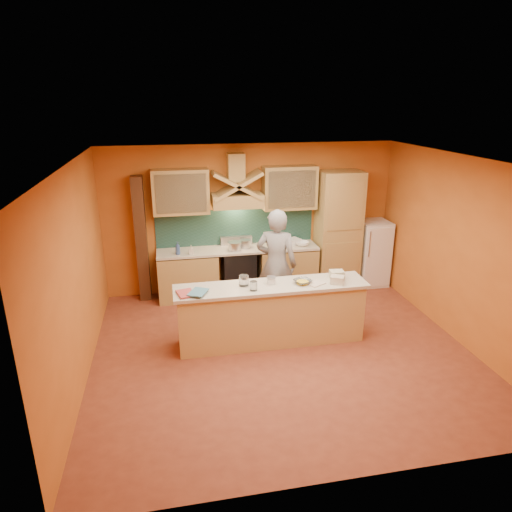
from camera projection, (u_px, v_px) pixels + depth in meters
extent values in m
cube|color=brown|center=(282.00, 350.00, 6.83)|extent=(5.50, 5.00, 0.01)
cube|color=white|center=(286.00, 161.00, 5.91)|extent=(5.50, 5.00, 0.01)
cube|color=#C46926|center=(251.00, 219.00, 8.69)|extent=(5.50, 0.02, 2.80)
cube|color=#C46926|center=(354.00, 357.00, 4.05)|extent=(5.50, 0.02, 2.80)
cube|color=#C46926|center=(77.00, 277.00, 5.87)|extent=(0.02, 5.00, 2.80)
cube|color=#C46926|center=(460.00, 251.00, 6.87)|extent=(0.02, 5.00, 2.80)
cube|color=tan|center=(188.00, 276.00, 8.50)|extent=(1.10, 0.60, 0.86)
cube|color=tan|center=(287.00, 269.00, 8.85)|extent=(1.10, 0.60, 0.86)
cube|color=beige|center=(238.00, 249.00, 8.52)|extent=(3.00, 0.62, 0.04)
cube|color=black|center=(238.00, 272.00, 8.67)|extent=(0.60, 0.58, 0.90)
cube|color=#1B3B36|center=(236.00, 227.00, 8.67)|extent=(3.00, 0.03, 0.70)
cube|color=tan|center=(237.00, 200.00, 8.26)|extent=(0.92, 0.50, 0.24)
cube|color=tan|center=(236.00, 167.00, 8.16)|extent=(0.30, 0.30, 0.50)
cube|color=tan|center=(181.00, 192.00, 8.09)|extent=(1.00, 0.35, 0.80)
cube|color=tan|center=(290.00, 188.00, 8.45)|extent=(1.00, 0.35, 0.80)
cube|color=tan|center=(338.00, 231.00, 8.79)|extent=(0.80, 0.60, 2.30)
cube|color=white|center=(372.00, 253.00, 9.09)|extent=(0.58, 0.60, 1.30)
cube|color=#472816|center=(141.00, 239.00, 8.26)|extent=(0.20, 0.30, 2.30)
cube|color=tan|center=(271.00, 316.00, 6.95)|extent=(2.80, 0.55, 0.88)
cube|color=beige|center=(271.00, 287.00, 6.79)|extent=(2.90, 0.62, 0.05)
imported|color=gray|center=(276.00, 264.00, 7.61)|extent=(0.82, 0.70, 1.89)
cylinder|color=silver|center=(235.00, 247.00, 8.38)|extent=(0.29, 0.29, 0.16)
cylinder|color=#BBBBC2|center=(245.00, 245.00, 8.52)|extent=(0.26, 0.26, 0.15)
imported|color=beige|center=(191.00, 250.00, 8.15)|extent=(0.08, 0.08, 0.17)
imported|color=#324D8A|center=(178.00, 248.00, 8.14)|extent=(0.13, 0.13, 0.24)
imported|color=white|center=(302.00, 244.00, 8.65)|extent=(0.31, 0.31, 0.08)
cube|color=white|center=(292.00, 241.00, 8.75)|extent=(0.35, 0.32, 0.10)
imported|color=#B54340|center=(178.00, 295.00, 6.41)|extent=(0.28, 0.34, 0.03)
imported|color=teal|center=(191.00, 291.00, 6.47)|extent=(0.34, 0.38, 0.02)
cylinder|color=white|center=(244.00, 281.00, 6.74)|extent=(0.19, 0.19, 0.16)
cylinder|color=silver|center=(254.00, 286.00, 6.57)|extent=(0.14, 0.14, 0.14)
cube|color=white|center=(271.00, 281.00, 6.81)|extent=(0.11, 0.11, 0.09)
imported|color=silver|center=(303.00, 282.00, 6.82)|extent=(0.33, 0.33, 0.06)
cube|color=beige|center=(316.00, 283.00, 6.82)|extent=(0.31, 0.28, 0.02)
cube|color=beige|center=(337.00, 275.00, 6.98)|extent=(0.22, 0.18, 0.13)
cube|color=beige|center=(337.00, 280.00, 6.81)|extent=(0.24, 0.22, 0.12)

